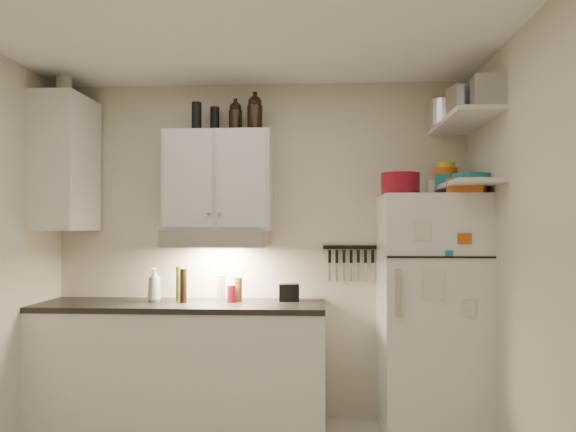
{
  "coord_description": "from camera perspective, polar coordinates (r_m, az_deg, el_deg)",
  "views": [
    {
      "loc": [
        0.47,
        -2.87,
        1.47
      ],
      "look_at": [
        0.25,
        0.9,
        1.55
      ],
      "focal_mm": 35.0,
      "sensor_mm": 36.0,
      "label": 1
    }
  ],
  "objects": [
    {
      "name": "ceiling",
      "position": [
        3.12,
        -5.89,
        20.18
      ],
      "size": [
        3.2,
        3.0,
        0.02
      ],
      "primitive_type": "cube",
      "color": "white",
      "rests_on": "ground"
    },
    {
      "name": "back_wall",
      "position": [
        4.41,
        -2.8,
        -3.42
      ],
      "size": [
        3.2,
        0.02,
        2.6
      ],
      "primitive_type": "cube",
      "color": "beige",
      "rests_on": "ground"
    },
    {
      "name": "right_wall",
      "position": [
        3.1,
        25.03,
        -4.25
      ],
      "size": [
        0.02,
        3.0,
        2.6
      ],
      "primitive_type": "cube",
      "color": "beige",
      "rests_on": "ground"
    },
    {
      "name": "base_cabinet",
      "position": [
        4.32,
        -10.79,
        -14.98
      ],
      "size": [
        2.1,
        0.6,
        0.88
      ],
      "primitive_type": "cube",
      "color": "white",
      "rests_on": "floor"
    },
    {
      "name": "countertop",
      "position": [
        4.24,
        -10.76,
        -8.92
      ],
      "size": [
        2.1,
        0.62,
        0.04
      ],
      "primitive_type": "cube",
      "color": "black",
      "rests_on": "base_cabinet"
    },
    {
      "name": "upper_cabinet",
      "position": [
        4.29,
        -7.03,
        3.54
      ],
      "size": [
        0.8,
        0.33,
        0.75
      ],
      "primitive_type": "cube",
      "color": "white",
      "rests_on": "back_wall"
    },
    {
      "name": "side_cabinet",
      "position": [
        4.52,
        -21.7,
        4.97
      ],
      "size": [
        0.33,
        0.55,
        1.0
      ],
      "primitive_type": "cube",
      "color": "white",
      "rests_on": "left_wall"
    },
    {
      "name": "range_hood",
      "position": [
        4.21,
        -7.2,
        -2.29
      ],
      "size": [
        0.76,
        0.46,
        0.12
      ],
      "primitive_type": "cube",
      "color": "silver",
      "rests_on": "back_wall"
    },
    {
      "name": "fridge",
      "position": [
        4.15,
        14.33,
        -9.76
      ],
      "size": [
        0.7,
        0.68,
        1.7
      ],
      "primitive_type": "cube",
      "color": "white",
      "rests_on": "floor"
    },
    {
      "name": "shelf_hi",
      "position": [
        4.09,
        17.39,
        9.14
      ],
      "size": [
        0.3,
        0.95,
        0.03
      ],
      "primitive_type": "cube",
      "color": "white",
      "rests_on": "right_wall"
    },
    {
      "name": "shelf_lo",
      "position": [
        4.03,
        17.42,
        2.97
      ],
      "size": [
        0.3,
        0.95,
        0.03
      ],
      "primitive_type": "cube",
      "color": "white",
      "rests_on": "right_wall"
    },
    {
      "name": "knife_strip",
      "position": [
        4.37,
        6.36,
        -3.17
      ],
      "size": [
        0.42,
        0.02,
        0.03
      ],
      "primitive_type": "cube",
      "color": "black",
      "rests_on": "back_wall"
    },
    {
      "name": "dutch_oven",
      "position": [
        4.03,
        11.32,
        3.19
      ],
      "size": [
        0.31,
        0.31,
        0.16
      ],
      "primitive_type": "cylinder",
      "rotation": [
        0.0,
        0.0,
        -0.19
      ],
      "color": "maroon",
      "rests_on": "fridge"
    },
    {
      "name": "book_stack",
      "position": [
        3.95,
        17.81,
        2.88
      ],
      "size": [
        0.33,
        0.35,
        0.1
      ],
      "primitive_type": "cube",
      "rotation": [
        0.0,
        0.0,
        -0.42
      ],
      "color": "#C25418",
      "rests_on": "fridge"
    },
    {
      "name": "spice_jar",
      "position": [
        4.12,
        14.29,
        2.77
      ],
      "size": [
        0.07,
        0.07,
        0.11
      ],
      "primitive_type": "cylinder",
      "rotation": [
        0.0,
        0.0,
        0.08
      ],
      "color": "silver",
      "rests_on": "fridge"
    },
    {
      "name": "stock_pot",
      "position": [
        4.35,
        15.71,
        9.97
      ],
      "size": [
        0.3,
        0.3,
        0.19
      ],
      "primitive_type": "cylinder",
      "rotation": [
        0.0,
        0.0,
        -0.15
      ],
      "color": "silver",
      "rests_on": "shelf_hi"
    },
    {
      "name": "tin_a",
      "position": [
        4.0,
        17.57,
        11.02
      ],
      "size": [
        0.23,
        0.21,
        0.2
      ],
      "primitive_type": "cube",
      "rotation": [
        0.0,
        0.0,
        0.18
      ],
      "color": "#AAAAAD",
      "rests_on": "shelf_hi"
    },
    {
      "name": "tin_b",
      "position": [
        3.79,
        19.73,
        11.72
      ],
      "size": [
        0.22,
        0.22,
        0.2
      ],
      "primitive_type": "cube",
      "rotation": [
        0.0,
        0.0,
        -0.11
      ],
      "color": "#AAAAAD",
      "rests_on": "shelf_hi"
    },
    {
      "name": "bowl_teal",
      "position": [
        4.32,
        16.12,
        3.46
      ],
      "size": [
        0.22,
        0.22,
        0.09
      ],
      "primitive_type": "cylinder",
      "color": "teal",
      "rests_on": "shelf_lo"
    },
    {
      "name": "bowl_orange",
      "position": [
        4.34,
        15.72,
        4.35
      ],
      "size": [
        0.17,
        0.17,
        0.05
      ],
      "primitive_type": "cylinder",
      "color": "orange",
      "rests_on": "bowl_teal"
    },
    {
      "name": "bowl_yellow",
      "position": [
        4.35,
        15.72,
        4.97
      ],
      "size": [
        0.13,
        0.13,
        0.04
      ],
      "primitive_type": "cylinder",
      "color": "gold",
      "rests_on": "bowl_orange"
    },
    {
      "name": "plates",
      "position": [
        4.02,
        18.14,
        3.65
      ],
      "size": [
        0.31,
        0.31,
        0.06
      ],
      "primitive_type": "cylinder",
      "rotation": [
        0.0,
        0.0,
        -0.29
      ],
      "color": "teal",
      "rests_on": "shelf_lo"
    },
    {
      "name": "growler_a",
      "position": [
        4.38,
        -5.36,
        10.0
      ],
      "size": [
        0.11,
        0.11,
        0.24
      ],
      "primitive_type": null,
      "rotation": [
        0.0,
        0.0,
        -0.12
      ],
      "color": "black",
      "rests_on": "upper_cabinet"
    },
    {
      "name": "growler_b",
      "position": [
        4.3,
        -3.38,
        10.4
      ],
      "size": [
        0.15,
        0.15,
        0.27
      ],
      "primitive_type": null,
      "rotation": [
        0.0,
        0.0,
        0.36
      ],
      "color": "black",
      "rests_on": "upper_cabinet"
    },
    {
      "name": "thermos_a",
      "position": [
        4.43,
        -7.45,
        9.62
      ],
      "size": [
        0.08,
        0.08,
        0.2
      ],
      "primitive_type": "cylinder",
      "rotation": [
        0.0,
        0.0,
        0.19
      ],
      "color": "black",
      "rests_on": "upper_cabinet"
    },
    {
      "name": "thermos_b",
      "position": [
        4.34,
        -9.28,
        9.93
      ],
      "size": [
        0.1,
        0.1,
        0.22
      ],
      "primitive_type": "cylinder",
      "rotation": [
        0.0,
        0.0,
        -0.42
      ],
      "color": "black",
      "rests_on": "upper_cabinet"
    },
    {
      "name": "side_jar",
      "position": [
        4.61,
        -21.81,
        12.15
      ],
      "size": [
        0.16,
        0.16,
        0.16
      ],
      "primitive_type": "cylinder",
      "rotation": [
        0.0,
        0.0,
        -0.43
      ],
      "color": "silver",
      "rests_on": "side_cabinet"
    },
    {
      "name": "soap_bottle",
      "position": [
        4.32,
        -13.41,
        -6.59
      ],
      "size": [
        0.14,
        0.14,
        0.28
      ],
      "primitive_type": "imported",
      "rotation": [
        0.0,
        0.0,
        -0.36
      ],
      "color": "white",
      "rests_on": "countertop"
    },
    {
      "name": "pepper_mill",
      "position": [
        4.24,
        -5.07,
        -7.44
      ],
      "size": [
        0.06,
        0.06,
        0.18
      ],
      "primitive_type": "cylinder",
      "rotation": [
        0.0,
        0.0,
        -0.11
      ],
      "color": "brown",
      "rests_on": "countertop"
    },
    {
      "name": "oil_bottle",
      "position": [
        4.32,
        -11.0,
        -6.77
      ],
      "size": [
        0.06,
        0.06,
        0.26
      ],
      "primitive_type": "cylinder",
      "rotation": [
        0.0,
        0.0,
        -0.19
      ],
      "color": "#506B1A",
      "rests_on": "countertop"
    },
    {
      "name": "vinegar_bottle",
      "position": [
        4.22,
        -10.58,
        -6.97
      ],
      "size": [
        0.06,
        0.06,
        0.25
      ],
      "primitive_type": "cylinder",
      "rotation": [
        0.0,
        0.0,
        0.13
      ],
      "color": "black",
      "rests_on": "countertop"
    },
    {
      "name": "clear_bottle",
      "position": [
        4.27,
        -6.8,
        -7.3
      ],
      "size": [
        0.08,
        0.08,
        0.19
      ],
      "primitive_type": "cylinder",
      "rotation": [
        0.0,
        0.0,
        -0.21
      ],
      "color": "silver",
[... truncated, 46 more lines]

